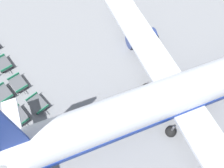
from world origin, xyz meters
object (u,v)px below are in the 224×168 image
(baggage_dolly_row_mid_a_col_c, at_px, (18,84))
(baggage_dolly_row_near_col_c, at_px, (3,93))
(baggage_dolly_row_mid_a_col_b, at_px, (3,64))
(airplane, at_px, (188,90))
(baggage_dolly_row_near_col_d, at_px, (19,116))
(baggage_dolly_row_mid_a_col_d, at_px, (38,104))

(baggage_dolly_row_mid_a_col_c, bearing_deg, baggage_dolly_row_near_col_c, -74.59)
(baggage_dolly_row_near_col_c, height_order, baggage_dolly_row_mid_a_col_c, same)
(baggage_dolly_row_mid_a_col_b, distance_m, baggage_dolly_row_mid_a_col_c, 4.07)
(airplane, xyz_separation_m, baggage_dolly_row_near_col_d, (-7.10, -18.12, -2.40))
(baggage_dolly_row_near_col_c, height_order, baggage_dolly_row_mid_a_col_b, same)
(baggage_dolly_row_mid_a_col_b, bearing_deg, baggage_dolly_row_near_col_d, -1.53)
(baggage_dolly_row_mid_a_col_c, bearing_deg, airplane, 55.73)
(baggage_dolly_row_mid_a_col_b, bearing_deg, airplane, 49.08)
(baggage_dolly_row_near_col_d, relative_size, baggage_dolly_row_mid_a_col_b, 1.00)
(airplane, height_order, baggage_dolly_row_mid_a_col_c, airplane)
(airplane, distance_m, baggage_dolly_row_near_col_c, 22.06)
(airplane, distance_m, baggage_dolly_row_mid_a_col_c, 20.66)
(airplane, height_order, baggage_dolly_row_mid_a_col_d, airplane)
(airplane, bearing_deg, baggage_dolly_row_near_col_d, -111.41)
(airplane, xyz_separation_m, baggage_dolly_row_mid_a_col_c, (-11.55, -16.95, -2.40))
(baggage_dolly_row_near_col_d, distance_m, baggage_dolly_row_mid_a_col_d, 2.51)
(baggage_dolly_row_near_col_d, relative_size, baggage_dolly_row_mid_a_col_c, 1.00)
(baggage_dolly_row_mid_a_col_b, xyz_separation_m, baggage_dolly_row_mid_a_col_d, (7.86, 2.23, 0.00))
(baggage_dolly_row_near_col_c, xyz_separation_m, baggage_dolly_row_mid_a_col_c, (-0.56, 2.02, 0.00))
(baggage_dolly_row_mid_a_col_b, relative_size, baggage_dolly_row_mid_a_col_c, 1.00)
(baggage_dolly_row_mid_a_col_c, bearing_deg, baggage_dolly_row_mid_a_col_b, -166.66)
(airplane, relative_size, baggage_dolly_row_near_col_d, 13.62)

